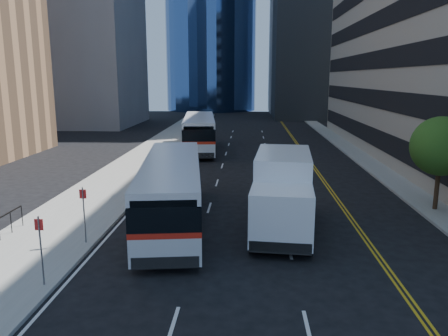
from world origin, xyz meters
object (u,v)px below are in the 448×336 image
object	(u,v)px
bus_rear	(199,132)
box_truck	(283,191)
street_tree	(441,146)
bus_front	(172,189)

from	to	relation	value
bus_rear	box_truck	distance (m)	24.26
bus_rear	street_tree	bearing A→B (deg)	-58.49
bus_front	bus_rear	bearing A→B (deg)	85.54
street_tree	bus_rear	world-z (taller)	street_tree
bus_front	bus_rear	xyz separation A→B (m)	(-1.18, 22.68, 0.11)
box_truck	bus_rear	bearing A→B (deg)	110.93
street_tree	box_truck	size ratio (longest dim) A/B	0.65
street_tree	box_truck	xyz separation A→B (m)	(-8.66, -3.38, -1.73)
bus_rear	bus_front	bearing A→B (deg)	-92.99
street_tree	bus_front	distance (m)	14.50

